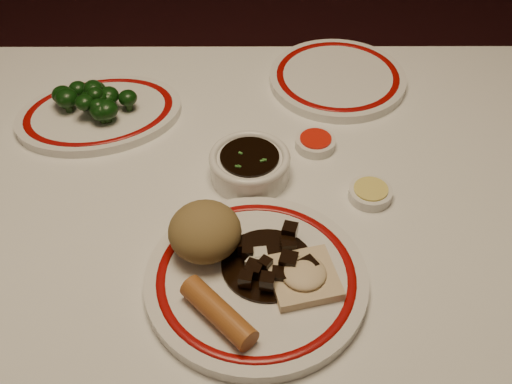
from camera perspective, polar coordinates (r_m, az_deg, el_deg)
The scene contains 12 objects.
dining_table at distance 0.98m, azimuth -3.42°, elevation -5.87°, with size 1.20×0.90×0.75m.
main_plate at distance 0.83m, azimuth 0.03°, elevation -7.81°, with size 0.32×0.32×0.02m.
rice_mound at distance 0.83m, azimuth -4.57°, elevation -3.52°, with size 0.09×0.09×0.07m, color olive.
spring_roll at distance 0.77m, azimuth -3.35°, elevation -10.63°, with size 0.03×0.03×0.11m, color #AE632A.
fried_wonton at distance 0.81m, azimuth 4.25°, elevation -7.44°, with size 0.10×0.10×0.02m.
stirfry_heap at distance 0.82m, azimuth 1.32°, elevation -6.26°, with size 0.12×0.12×0.03m.
broccoli_plate at distance 1.11m, azimuth -13.74°, elevation 6.79°, with size 0.32×0.30×0.02m.
broccoli_pile at distance 1.09m, azimuth -14.15°, elevation 8.06°, with size 0.14×0.10×0.05m.
soy_bowl at distance 0.96m, azimuth -0.57°, elevation 2.27°, with size 0.12×0.12×0.04m.
sweet_sour_dish at distance 1.02m, azimuth 5.30°, elevation 4.38°, with size 0.06×0.06×0.02m.
mustard_dish at distance 0.95m, azimuth 10.12°, elevation -0.09°, with size 0.06×0.06×0.02m.
far_plate at distance 1.17m, azimuth 7.26°, elevation 10.01°, with size 0.25×0.25×0.02m.
Camera 1 is at (0.06, -0.63, 1.42)m, focal length 45.00 mm.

